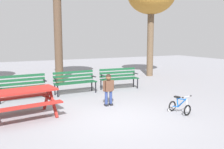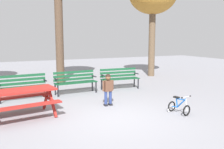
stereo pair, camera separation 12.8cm
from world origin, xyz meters
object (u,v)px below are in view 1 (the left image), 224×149
park_bench_left (75,80)px  park_bench_right (119,77)px  child_standing (108,87)px  park_bench_far_left (22,85)px  kids_bicycle (179,106)px  picnic_table (21,96)px

park_bench_left → park_bench_right: bearing=1.3°
park_bench_left → child_standing: bearing=-78.8°
park_bench_far_left → park_bench_left: 1.90m
park_bench_far_left → kids_bicycle: size_ratio=2.68×
park_bench_left → kids_bicycle: park_bench_left is taller
park_bench_left → picnic_table: bearing=-134.8°
park_bench_left → child_standing: 2.14m
park_bench_far_left → park_bench_right: same height
child_standing → park_bench_left: bearing=101.2°
park_bench_left → kids_bicycle: (1.86, -3.70, -0.31)m
kids_bicycle → park_bench_far_left: bearing=136.4°
picnic_table → child_standing: 2.59m
park_bench_far_left → kids_bicycle: (3.76, -3.59, -0.31)m
park_bench_far_left → park_bench_left: bearing=3.5°
child_standing → park_bench_far_left: bearing=139.5°
park_bench_far_left → child_standing: child_standing is taller
child_standing → kids_bicycle: child_standing is taller
child_standing → kids_bicycle: (1.45, -1.61, -0.39)m
kids_bicycle → park_bench_left: bearing=116.7°
picnic_table → park_bench_far_left: (0.28, 2.08, -0.08)m
park_bench_left → kids_bicycle: 4.16m
picnic_table → kids_bicycle: 4.33m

